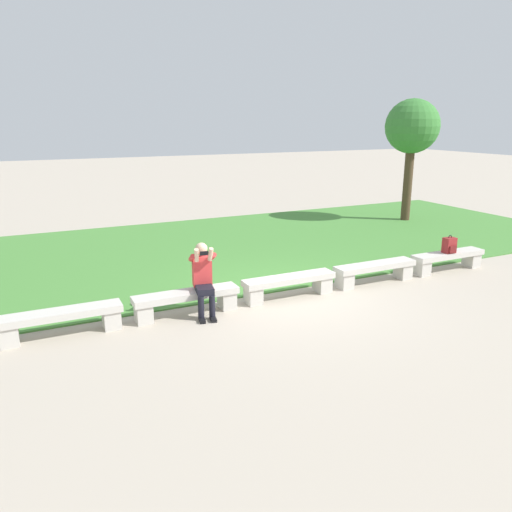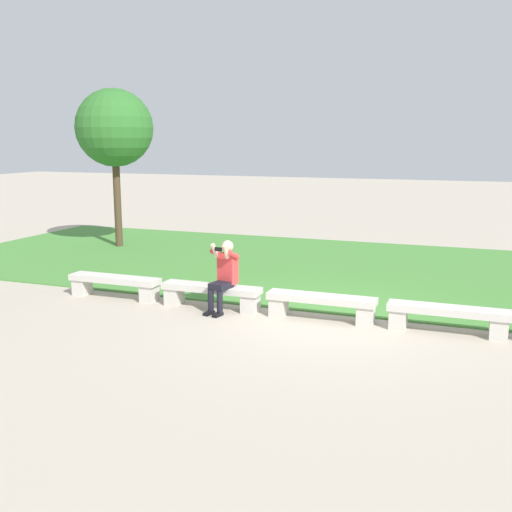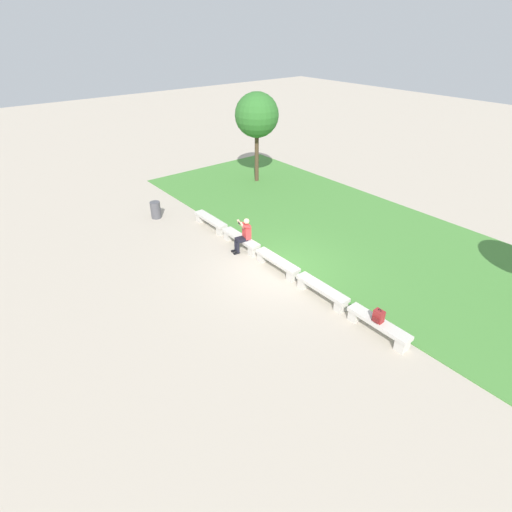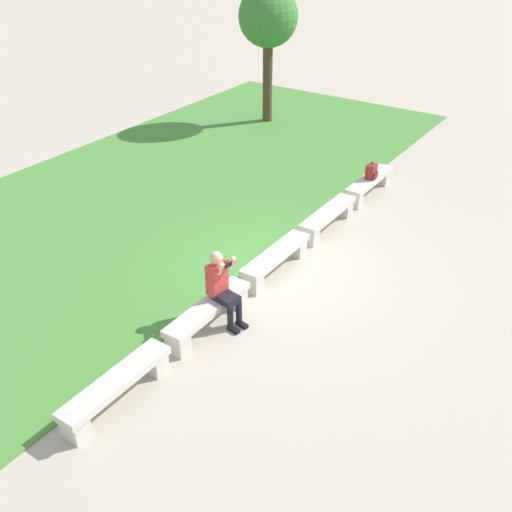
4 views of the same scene
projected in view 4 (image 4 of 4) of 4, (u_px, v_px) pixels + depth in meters
ground_plane at (276, 271)px, 11.82m from camera, size 80.00×80.00×0.00m
grass_strip at (117, 214)px, 13.91m from camera, size 22.52×8.00×0.03m
bench_main at (117, 386)px, 8.63m from camera, size 1.95×0.40×0.45m
bench_near at (208, 313)px, 10.15m from camera, size 1.95×0.40×0.45m
bench_mid at (276, 258)px, 11.66m from camera, size 1.95×0.40×0.45m
bench_far at (328, 216)px, 13.18m from camera, size 1.95×0.40×0.45m
bench_end at (369, 183)px, 14.70m from camera, size 1.95×0.40×0.45m
person_photographer at (222, 284)px, 10.10m from camera, size 0.52×0.77×1.32m
backpack at (372, 172)px, 14.49m from camera, size 0.28×0.24×0.43m
tree_left_background at (268, 19)px, 18.04m from camera, size 1.82×1.82×4.15m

